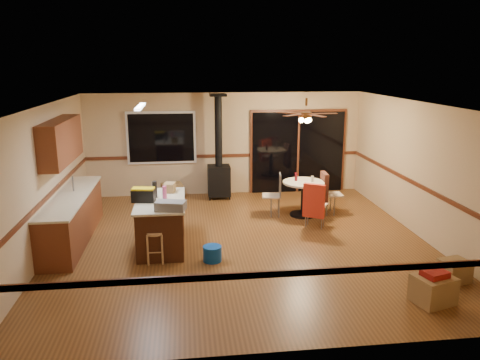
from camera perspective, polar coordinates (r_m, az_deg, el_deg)
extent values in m
plane|color=brown|center=(8.98, 0.23, -7.60)|extent=(7.00, 7.00, 0.00)
plane|color=silver|center=(8.38, 0.25, 9.16)|extent=(7.00, 7.00, 0.00)
plane|color=tan|center=(12.00, -1.83, 4.41)|extent=(7.00, 0.00, 7.00)
plane|color=tan|center=(5.29, 4.97, -8.45)|extent=(7.00, 0.00, 7.00)
plane|color=tan|center=(8.87, -22.80, -0.19)|extent=(0.00, 7.00, 7.00)
plane|color=tan|center=(9.65, 21.33, 1.04)|extent=(0.00, 7.00, 7.00)
cube|color=black|center=(11.88, -9.55, 5.11)|extent=(1.72, 0.10, 1.32)
cube|color=black|center=(12.30, 7.06, 3.37)|extent=(2.52, 0.10, 2.10)
cube|color=brown|center=(9.50, -19.76, -4.49)|extent=(0.60, 3.00, 0.86)
cube|color=beige|center=(9.37, -19.99, -1.88)|extent=(0.64, 3.04, 0.04)
cube|color=brown|center=(9.38, -20.99, 4.45)|extent=(0.35, 2.00, 0.80)
cube|color=#381B0E|center=(8.79, -9.56, -5.32)|extent=(0.80, 1.60, 0.86)
cube|color=beige|center=(8.65, -9.69, -2.51)|extent=(0.88, 1.68, 0.04)
cube|color=black|center=(11.72, -2.58, -0.06)|extent=(0.55, 0.50, 0.75)
cylinder|color=black|center=(11.47, -2.65, 6.05)|extent=(0.18, 0.18, 1.77)
cylinder|color=brown|center=(10.12, 8.05, 7.90)|extent=(0.24, 0.24, 0.10)
cylinder|color=brown|center=(10.10, 8.10, 9.42)|extent=(0.05, 0.05, 0.16)
sphere|color=#FFD88C|center=(10.13, 8.03, 7.22)|extent=(0.16, 0.16, 0.16)
cube|color=white|center=(8.65, -12.07, 8.74)|extent=(0.10, 1.20, 0.04)
cube|color=slate|center=(7.99, -8.46, -3.12)|extent=(0.55, 0.39, 0.15)
cube|color=black|center=(8.55, -11.70, -1.87)|extent=(0.43, 0.26, 0.22)
cube|color=gold|center=(8.52, -11.74, -1.05)|extent=(0.41, 0.26, 0.03)
cube|color=olive|center=(9.10, -8.58, -0.91)|extent=(0.23, 0.29, 0.18)
cylinder|color=black|center=(8.76, -10.35, -1.14)|extent=(0.12, 0.12, 0.31)
cylinder|color=#D84C8C|center=(8.64, -9.19, -1.52)|extent=(0.09, 0.09, 0.24)
cylinder|color=white|center=(9.20, -10.52, -0.83)|extent=(0.08, 0.08, 0.17)
cylinder|color=tan|center=(8.17, -10.28, -8.02)|extent=(0.39, 0.39, 0.55)
cylinder|color=#0B45A2|center=(8.15, -3.39, -8.94)|extent=(0.33, 0.33, 0.27)
cylinder|color=black|center=(10.59, 7.64, -4.18)|extent=(0.57, 0.57, 0.04)
cylinder|color=black|center=(10.48, 7.70, -2.26)|extent=(0.10, 0.10, 0.70)
cylinder|color=beige|center=(10.39, 7.77, -0.30)|extent=(0.92, 0.92, 0.04)
cylinder|color=#590C14|center=(10.42, 6.85, 0.38)|extent=(0.08, 0.08, 0.18)
cylinder|color=beige|center=(10.36, 8.82, 0.13)|extent=(0.06, 0.06, 0.14)
cube|color=tan|center=(10.41, 3.84, -1.93)|extent=(0.46, 0.46, 0.03)
cube|color=slate|center=(10.35, 4.91, -0.61)|extent=(0.09, 0.40, 0.50)
cube|color=tan|center=(9.85, 9.29, -3.04)|extent=(0.55, 0.55, 0.03)
cube|color=slate|center=(9.60, 9.05, -1.92)|extent=(0.36, 0.23, 0.50)
cube|color=red|center=(9.61, 9.00, -2.53)|extent=(0.43, 0.31, 0.70)
cube|color=tan|center=(10.71, 11.28, -1.73)|extent=(0.43, 0.43, 0.03)
cube|color=slate|center=(10.60, 10.35, -0.45)|extent=(0.06, 0.40, 0.50)
cube|color=#48251B|center=(10.62, 10.22, -0.97)|extent=(0.13, 0.45, 0.70)
cube|color=olive|center=(11.81, -8.29, -1.37)|extent=(0.57, 0.49, 0.40)
cube|color=olive|center=(7.34, 22.48, -12.22)|extent=(0.63, 0.57, 0.40)
cube|color=olive|center=(8.16, 24.66, -10.01)|extent=(0.48, 0.44, 0.34)
cube|color=maroon|center=(7.24, 22.66, -10.49)|extent=(0.39, 0.35, 0.09)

